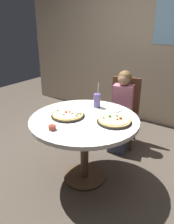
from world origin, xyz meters
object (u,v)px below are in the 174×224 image
soda_cup (97,100)px  chair_wooden (124,108)px  dining_table (84,127)px  pizza_veggie (68,115)px  pizza_cheese (114,121)px  sauce_bowl (52,128)px  diner_child (121,115)px  plate_small (114,109)px

soda_cup → chair_wooden: bearing=87.0°
dining_table → pizza_veggie: bearing=-159.5°
chair_wooden → pizza_veggie: (-0.14, -1.08, 0.24)m
pizza_veggie → pizza_cheese: 0.49m
chair_wooden → sauce_bowl: 1.42m
pizza_veggie → sauce_bowl: size_ratio=5.03×
diner_child → pizza_veggie: diner_child is taller
sauce_bowl → plate_small: bearing=72.7°
soda_cup → pizza_cheese: bearing=-35.0°
chair_wooden → plate_small: (0.16, -0.64, 0.22)m
pizza_veggie → pizza_cheese: same height
pizza_cheese → soda_cup: bearing=145.0°
chair_wooden → pizza_cheese: 1.02m
dining_table → pizza_veggie: 0.21m
soda_cup → pizza_veggie: bearing=-104.9°
pizza_cheese → sauce_bowl: size_ratio=4.94×
pizza_cheese → pizza_veggie: bearing=-163.0°
dining_table → plate_small: (0.14, 0.38, 0.11)m
soda_cup → sauce_bowl: bearing=-92.8°
diner_child → pizza_cheese: 0.86m
chair_wooden → dining_table: bearing=-88.8°
diner_child → plate_small: (0.12, -0.47, 0.27)m
chair_wooden → soda_cup: bearing=-93.0°
pizza_veggie → plate_small: size_ratio=1.95×
pizza_cheese → sauce_bowl: 0.61m
chair_wooden → plate_small: 0.70m
chair_wooden → diner_child: (0.04, -0.18, -0.05)m
dining_table → diner_child: bearing=88.8°
diner_child → soda_cup: size_ratio=3.53×
pizza_veggie → diner_child: bearing=78.6°
pizza_cheese → dining_table: bearing=-164.9°
diner_child → soda_cup: bearing=-98.5°
pizza_cheese → soda_cup: soda_cup is taller
dining_table → chair_wooden: chair_wooden is taller
pizza_cheese → plate_small: bearing=119.1°
soda_cup → plate_small: size_ratio=1.70×
diner_child → pizza_cheese: bearing=-69.3°
diner_child → plate_small: bearing=-75.1°
plate_small → chair_wooden: bearing=104.3°
dining_table → sauce_bowl: bearing=-103.6°
pizza_veggie → soda_cup: soda_cup is taller
soda_cup → sauce_bowl: 0.72m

